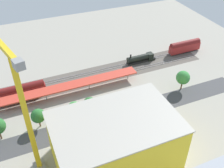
# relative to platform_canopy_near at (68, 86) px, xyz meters

# --- Properties ---
(ground_plane) EXTENTS (189.69, 189.69, 0.00)m
(ground_plane) POSITION_rel_platform_canopy_near_xyz_m (-6.75, 14.38, -3.84)
(ground_plane) COLOR #9E998C
(ground_plane) RESTS_ON ground
(rail_bed) EXTENTS (118.72, 15.23, 0.01)m
(rail_bed) POSITION_rel_platform_canopy_near_xyz_m (-6.75, -7.85, -3.84)
(rail_bed) COLOR #5B544C
(rail_bed) RESTS_ON ground
(street_asphalt) EXTENTS (118.66, 10.53, 0.01)m
(street_asphalt) POSITION_rel_platform_canopy_near_xyz_m (-6.75, 19.66, -3.84)
(street_asphalt) COLOR #424244
(street_asphalt) RESTS_ON ground
(track_rails) EXTENTS (118.55, 8.79, 0.12)m
(track_rails) POSITION_rel_platform_canopy_near_xyz_m (-6.75, -7.85, -3.66)
(track_rails) COLOR #9E9EA8
(track_rails) RESTS_ON ground
(platform_canopy_near) EXTENTS (59.52, 5.95, 4.10)m
(platform_canopy_near) POSITION_rel_platform_canopy_near_xyz_m (0.00, 0.00, 0.00)
(platform_canopy_near) COLOR #C63D2D
(platform_canopy_near) RESTS_ON ground
(locomotive) EXTENTS (14.52, 2.98, 5.11)m
(locomotive) POSITION_rel_platform_canopy_near_xyz_m (-38.69, -10.70, -2.01)
(locomotive) COLOR black
(locomotive) RESTS_ON ground
(passenger_coach) EXTENTS (16.87, 3.31, 6.22)m
(passenger_coach) POSITION_rel_platform_canopy_near_xyz_m (-63.01, -10.70, -0.57)
(passenger_coach) COLOR black
(passenger_coach) RESTS_ON ground
(freight_coach_far) EXTENTS (19.36, 3.24, 5.82)m
(freight_coach_far) POSITION_rel_platform_canopy_near_xyz_m (17.71, -5.00, -0.79)
(freight_coach_far) COLOR black
(freight_coach_far) RESTS_ON ground
(parked_car_0) EXTENTS (4.58, 2.08, 1.63)m
(parked_car_0) POSITION_rel_platform_canopy_near_xyz_m (-27.54, 23.20, -3.11)
(parked_car_0) COLOR black
(parked_car_0) RESTS_ON ground
(parked_car_1) EXTENTS (4.51, 1.92, 1.64)m
(parked_car_1) POSITION_rel_platform_canopy_near_xyz_m (-19.98, 23.38, -3.11)
(parked_car_1) COLOR black
(parked_car_1) RESTS_ON ground
(parked_car_2) EXTENTS (4.73, 2.12, 1.60)m
(parked_car_2) POSITION_rel_platform_canopy_near_xyz_m (-11.56, 23.37, -3.12)
(parked_car_2) COLOR black
(parked_car_2) RESTS_ON ground
(parked_car_3) EXTENTS (4.80, 1.78, 1.60)m
(parked_car_3) POSITION_rel_platform_canopy_near_xyz_m (-4.06, 22.77, -3.13)
(parked_car_3) COLOR black
(parked_car_3) RESTS_ON ground
(construction_building) EXTENTS (35.27, 23.32, 15.75)m
(construction_building) POSITION_rel_platform_canopy_near_xyz_m (-5.03, 36.81, 4.04)
(construction_building) COLOR yellow
(construction_building) RESTS_ON ground
(construction_roof_slab) EXTENTS (35.88, 23.92, 0.40)m
(construction_roof_slab) POSITION_rel_platform_canopy_near_xyz_m (-5.03, 36.81, 12.12)
(construction_roof_slab) COLOR #ADA89E
(construction_roof_slab) RESTS_ON construction_building
(tower_crane) EXTENTS (9.30, 29.79, 39.84)m
(tower_crane) POSITION_rel_platform_canopy_near_xyz_m (17.80, 28.64, 20.19)
(tower_crane) COLOR gray
(tower_crane) RESTS_ON ground
(box_truck_0) EXTENTS (9.10, 2.57, 3.20)m
(box_truck_0) POSITION_rel_platform_canopy_near_xyz_m (-14.71, 18.39, -2.23)
(box_truck_0) COLOR black
(box_truck_0) RESTS_ON ground
(street_tree_0) EXTENTS (5.00, 5.00, 7.42)m
(street_tree_0) POSITION_rel_platform_canopy_near_xyz_m (13.87, 14.08, 1.06)
(street_tree_0) COLOR brown
(street_tree_0) RESTS_ON ground
(street_tree_1) EXTENTS (5.61, 5.61, 8.41)m
(street_tree_1) POSITION_rel_platform_canopy_near_xyz_m (-44.19, 14.54, 1.74)
(street_tree_1) COLOR brown
(street_tree_1) RESTS_ON ground
(street_tree_2) EXTENTS (5.20, 5.20, 7.72)m
(street_tree_2) POSITION_rel_platform_canopy_near_xyz_m (-4.26, 15.26, 1.26)
(street_tree_2) COLOR brown
(street_tree_2) RESTS_ON ground
(street_tree_3) EXTENTS (5.18, 5.18, 7.16)m
(street_tree_3) POSITION_rel_platform_canopy_near_xyz_m (1.33, 14.80, 0.71)
(street_tree_3) COLOR brown
(street_tree_3) RESTS_ON ground
(traffic_light) EXTENTS (0.50, 0.36, 6.81)m
(traffic_light) POSITION_rel_platform_canopy_near_xyz_m (10.80, 24.16, 0.67)
(traffic_light) COLOR #333333
(traffic_light) RESTS_ON ground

